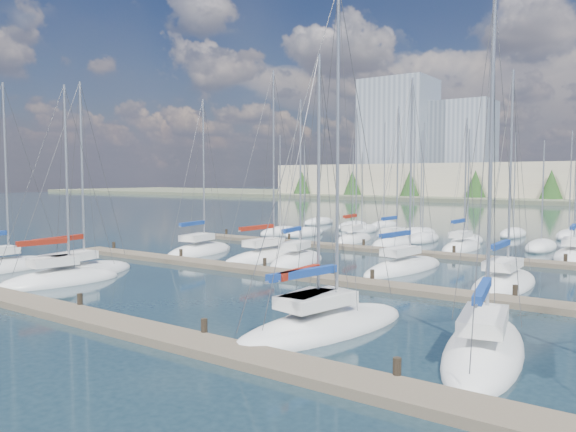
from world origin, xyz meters
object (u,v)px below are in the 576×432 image
Objects in this scene: sailboat_o at (394,243)px; sailboat_k at (404,268)px; sailboat_n at (353,239)px; sailboat_p at (462,247)px; sailboat_q at (573,256)px; sailboat_j at (297,261)px; sailboat_d at (311,325)px; sailboat_b at (75,275)px; sailboat_f at (484,350)px; sailboat_e at (324,327)px; sailboat_h at (200,251)px; sailboat_i at (267,257)px; sailboat_l at (504,284)px; sailboat_c at (59,280)px.

sailboat_k reaches higher than sailboat_o.
sailboat_n is at bearing 136.88° from sailboat_k.
sailboat_q is at bearing -0.54° from sailboat_p.
sailboat_d is at bearing -64.60° from sailboat_j.
sailboat_d is at bearing -14.84° from sailboat_b.
sailboat_e is at bearing 175.32° from sailboat_f.
sailboat_h is 0.98× the size of sailboat_n.
sailboat_i reaches higher than sailboat_e.
sailboat_h reaches higher than sailboat_p.
sailboat_j is (-14.63, 0.28, 0.01)m from sailboat_l.
sailboat_i is at bearing 130.22° from sailboat_d.
sailboat_b reaches higher than sailboat_p.
sailboat_c is 1.03× the size of sailboat_p.
sailboat_q is 0.86× the size of sailboat_b.
sailboat_h reaches higher than sailboat_d.
sailboat_i is at bearing 164.71° from sailboat_j.
sailboat_d is 0.82× the size of sailboat_e.
sailboat_e is at bearing -43.10° from sailboat_h.
sailboat_f reaches higher than sailboat_j.
sailboat_q is 0.89× the size of sailboat_j.
sailboat_d is at bearing -81.84° from sailboat_p.
sailboat_h is at bearing -119.77° from sailboat_n.
sailboat_q is 0.83× the size of sailboat_f.
sailboat_o is 0.99× the size of sailboat_k.
sailboat_o is at bearing 83.41° from sailboat_c.
sailboat_n is 1.14× the size of sailboat_p.
sailboat_f is at bearing 18.14° from sailboat_e.
sailboat_n is 1.05× the size of sailboat_l.
sailboat_c reaches higher than sailboat_p.
sailboat_l reaches higher than sailboat_c.
sailboat_l is 16.61m from sailboat_p.
sailboat_o reaches higher than sailboat_h.
sailboat_d is at bearing -106.59° from sailboat_l.
sailboat_q is 0.82× the size of sailboat_n.
sailboat_e is at bearing -104.79° from sailboat_l.
sailboat_j is at bearing -7.81° from sailboat_h.
sailboat_c is (2.59, -14.31, 0.00)m from sailboat_h.
sailboat_j is at bearing 47.83° from sailboat_b.
sailboat_f is (1.42, -27.72, 0.00)m from sailboat_q.
sailboat_l is 0.98× the size of sailboat_f.
sailboat_h is 0.99× the size of sailboat_o.
sailboat_n is at bearing 176.31° from sailboat_o.
sailboat_e is at bearing -62.97° from sailboat_j.
sailboat_d is 17.83m from sailboat_j.
sailboat_j is 16.27m from sailboat_p.
sailboat_h is at bearing 109.15° from sailboat_c.
sailboat_d is at bearing -71.48° from sailboat_n.
sailboat_q is at bearing 63.27° from sailboat_k.
sailboat_h is 1.12× the size of sailboat_d.
sailboat_h is at bearing 86.94° from sailboat_b.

